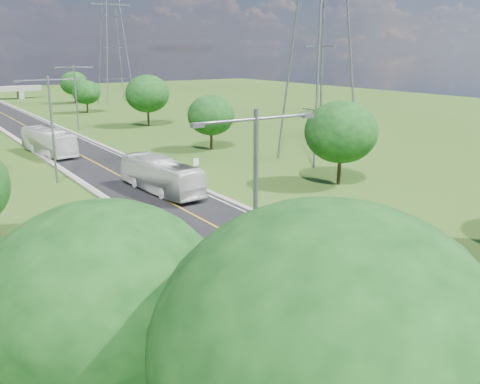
{
  "coord_description": "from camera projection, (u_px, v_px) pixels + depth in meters",
  "views": [
    {
      "loc": [
        -18.3,
        -5.68,
        12.34
      ],
      "look_at": [
        0.66,
        23.42,
        3.0
      ],
      "focal_mm": 40.0,
      "sensor_mm": 36.0,
      "label": 1
    }
  ],
  "objects": [
    {
      "name": "road",
      "position": [
        61.0,
        145.0,
        70.83
      ],
      "size": [
        8.0,
        150.0,
        0.06
      ],
      "primitive_type": "cube",
      "color": "black",
      "rests_on": "ground"
    },
    {
      "name": "ground",
      "position": [
        74.0,
        152.0,
        65.99
      ],
      "size": [
        260.0,
        260.0,
        0.0
      ],
      "primitive_type": "plane",
      "color": "#2E4C15",
      "rests_on": "ground"
    },
    {
      "name": "bus_outbound",
      "position": [
        161.0,
        176.0,
        46.89
      ],
      "size": [
        3.41,
        10.94,
        3.0
      ],
      "primitive_type": "imported",
      "rotation": [
        0.0,
        0.0,
        3.23
      ],
      "color": "white",
      "rests_on": "road"
    },
    {
      "name": "speed_limit_sign",
      "position": [
        196.0,
        166.0,
        50.5
      ],
      "size": [
        0.55,
        0.09,
        2.4
      ],
      "color": "slate",
      "rests_on": "ground"
    },
    {
      "name": "streetlight_mid_left",
      "position": [
        51.0,
        120.0,
        49.14
      ],
      "size": [
        5.9,
        0.25,
        10.0
      ],
      "color": "slate",
      "rests_on": "ground"
    },
    {
      "name": "tree_la",
      "position": [
        104.0,
        306.0,
        15.17
      ],
      "size": [
        7.14,
        7.14,
        8.3
      ],
      "color": "black",
      "rests_on": "ground"
    },
    {
      "name": "tree_rb",
      "position": [
        341.0,
        132.0,
        48.87
      ],
      "size": [
        6.72,
        6.72,
        7.82
      ],
      "color": "black",
      "rests_on": "ground"
    },
    {
      "name": "power_tower_far",
      "position": [
        113.0,
        41.0,
        120.55
      ],
      "size": [
        9.0,
        6.4,
        28.0
      ],
      "color": "slate",
      "rests_on": "ground"
    },
    {
      "name": "tree_lf",
      "position": [
        327.0,
        352.0,
        11.74
      ],
      "size": [
        7.98,
        7.98,
        9.28
      ],
      "color": "black",
      "rests_on": "ground"
    },
    {
      "name": "curb_right",
      "position": [
        92.0,
        141.0,
        73.05
      ],
      "size": [
        0.5,
        150.0,
        0.22
      ],
      "primitive_type": "cube",
      "color": "gray",
      "rests_on": "ground"
    },
    {
      "name": "streetlight_far_right",
      "position": [
        76.0,
        92.0,
        82.17
      ],
      "size": [
        5.9,
        0.25,
        10.0
      ],
      "color": "slate",
      "rests_on": "ground"
    },
    {
      "name": "tree_rf",
      "position": [
        74.0,
        83.0,
        122.81
      ],
      "size": [
        6.3,
        6.3,
        7.33
      ],
      "color": "black",
      "rests_on": "ground"
    },
    {
      "name": "tree_rd",
      "position": [
        147.0,
        94.0,
        86.53
      ],
      "size": [
        7.14,
        7.14,
        8.3
      ],
      "color": "black",
      "rests_on": "ground"
    },
    {
      "name": "tree_rc",
      "position": [
        211.0,
        115.0,
        66.3
      ],
      "size": [
        5.88,
        5.88,
        6.84
      ],
      "color": "black",
      "rests_on": "ground"
    },
    {
      "name": "curb_left",
      "position": [
        27.0,
        147.0,
        68.57
      ],
      "size": [
        0.5,
        150.0,
        0.22
      ],
      "primitive_type": "cube",
      "color": "gray",
      "rests_on": "ground"
    },
    {
      "name": "tree_re",
      "position": [
        86.0,
        92.0,
        104.95
      ],
      "size": [
        5.46,
        5.46,
        6.35
      ],
      "color": "black",
      "rests_on": "ground"
    },
    {
      "name": "bus_inbound",
      "position": [
        48.0,
        142.0,
        63.85
      ],
      "size": [
        4.13,
        11.21,
        3.05
      ],
      "primitive_type": "imported",
      "rotation": [
        0.0,
        0.0,
        0.15
      ],
      "color": "white",
      "rests_on": "road"
    },
    {
      "name": "streetlight_near_left",
      "position": [
        255.0,
        206.0,
        22.45
      ],
      "size": [
        5.9,
        0.25,
        10.0
      ],
      "color": "slate",
      "rests_on": "ground"
    },
    {
      "name": "power_tower_near",
      "position": [
        321.0,
        33.0,
        57.77
      ],
      "size": [
        9.0,
        6.4,
        28.0
      ],
      "color": "slate",
      "rests_on": "ground"
    }
  ]
}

